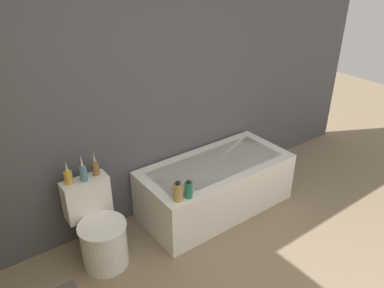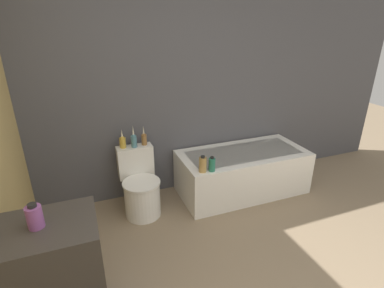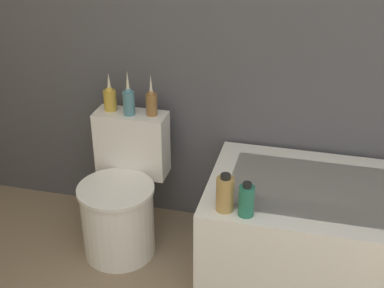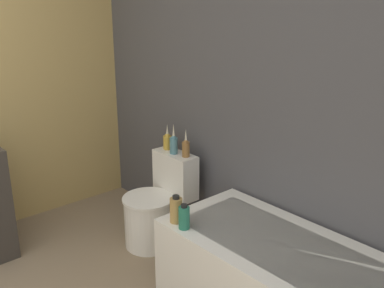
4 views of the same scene
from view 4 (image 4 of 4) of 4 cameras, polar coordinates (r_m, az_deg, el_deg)
wall_back_tiled at (r=3.16m, az=5.49°, el=7.95°), size 6.40×0.06×2.60m
bathtub at (r=2.79m, az=11.49°, el=-17.21°), size 1.52×0.72×0.52m
toilet at (r=3.54m, az=-4.55°, el=-8.10°), size 0.40×0.55×0.70m
vase_gold at (r=3.57m, az=-3.14°, el=0.44°), size 0.07×0.07×0.21m
vase_silver at (r=3.46m, az=-2.34°, el=0.05°), size 0.06×0.06×0.24m
vase_bronze at (r=3.39m, az=-0.79°, el=-0.43°), size 0.06×0.06×0.22m
shampoo_bottle_tall at (r=2.82m, az=-2.03°, el=-8.35°), size 0.08×0.08×0.18m
shampoo_bottle_short at (r=2.75m, az=-1.01°, el=-9.30°), size 0.07×0.07×0.16m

